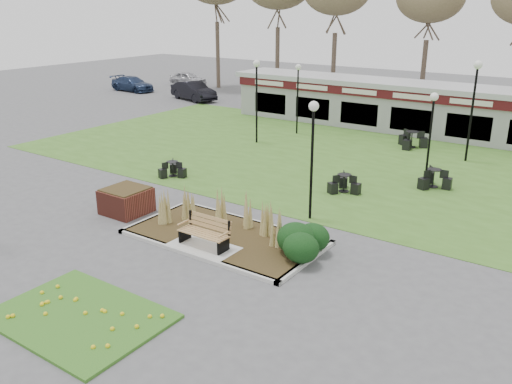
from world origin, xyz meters
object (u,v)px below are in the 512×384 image
Objects in this scene: bistro_set_a at (173,171)px; bistro_set_c at (344,186)px; car_blue at (132,84)px; park_bench at (205,232)px; lamp_post_mid_left at (257,83)px; car_silver at (188,78)px; lamp_post_mid_right at (475,89)px; food_pavilion at (420,108)px; bistro_set_d at (433,181)px; lamp_post_near_right at (313,135)px; car_black at (194,91)px; brick_planter at (126,200)px; lamp_post_far_left at (298,84)px; lamp_post_far_right at (432,120)px; bistro_set_b at (411,142)px.

bistro_set_c reaches higher than bistro_set_a.
car_blue reaches higher than bistro_set_c.
park_bench is 1.36× the size of bistro_set_a.
lamp_post_mid_left is 23.24m from car_silver.
lamp_post_mid_right is (4.03, 14.97, 2.92)m from park_bench.
food_pavilion is 10.49m from bistro_set_d.
lamp_post_near_right is 26.11m from car_black.
brick_planter is 0.37× the size of lamp_post_far_left.
lamp_post_far_right is 3.21× the size of bistro_set_a.
lamp_post_near_right is 13.39m from lamp_post_far_left.
food_pavilion is at bearing 37.10° from lamp_post_far_left.
lamp_post_mid_left is (-7.94, 8.12, 0.18)m from lamp_post_near_right.
lamp_post_near_right reaches higher than lamp_post_far_right.
car_blue is (-29.75, 11.57, -2.29)m from lamp_post_far_right.
lamp_post_mid_left is (-2.09, 11.44, 2.79)m from brick_planter.
bistro_set_d reaches higher than bistro_set_c.
lamp_post_far_right is at bearing -65.86° from bistro_set_b.
car_black reaches higher than bistro_set_c.
brick_planter is 0.33× the size of lamp_post_mid_left.
park_bench is at bearing -111.47° from bistro_set_d.
car_black is at bearing 154.57° from bistro_set_d.
lamp_post_near_right is (1.45, 4.07, 2.50)m from park_bench.
lamp_post_mid_right is at bearing -88.70° from car_black.
brick_planter is 1.03× the size of bistro_set_d.
lamp_post_mid_right reaches higher than lamp_post_far_right.
lamp_post_far_left is at bearing 110.67° from park_bench.
lamp_post_near_right is 11.20m from lamp_post_mid_right.
brick_planter is at bearing -150.42° from lamp_post_near_right.
car_black reaches higher than bistro_set_b.
bistro_set_a is at bearing -126.00° from car_black.
car_blue is at bearing 168.18° from lamp_post_mid_right.
bistro_set_a is (-9.79, -4.71, -2.67)m from lamp_post_far_right.
lamp_post_far_right is 11.09m from lamp_post_far_left.
bistro_set_a is at bearing -126.30° from car_blue.
bistro_set_c is (6.94, -7.93, -2.68)m from lamp_post_far_left.
car_blue is at bearing 140.80° from bistro_set_a.
food_pavilion is 5.81× the size of lamp_post_near_right.
lamp_post_far_right reaches higher than bistro_set_d.
lamp_post_far_left is 0.90× the size of car_black.
lamp_post_mid_right is 1.19× the size of lamp_post_far_left.
car_black is at bearing -90.90° from car_blue.
park_bench is at bearing -98.85° from bistro_set_c.
food_pavilion reaches higher than bistro_set_b.
car_black is (-14.11, 20.00, 0.26)m from brick_planter.
lamp_post_far_left is 7.24m from bistro_set_b.
food_pavilion is 4.01m from bistro_set_b.
food_pavilion is at bearing 90.00° from park_bench.
lamp_post_near_right reaches higher than car_blue.
bistro_set_b is (6.71, 0.65, -2.63)m from lamp_post_far_left.
lamp_post_far_right is 32.00m from car_blue.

